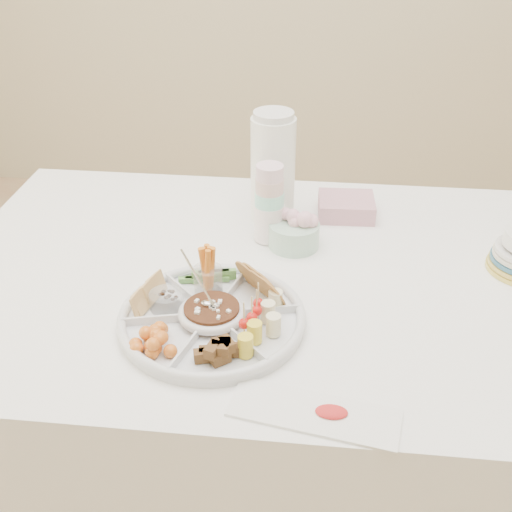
# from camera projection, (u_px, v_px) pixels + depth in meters

# --- Properties ---
(floor) EXTENTS (4.00, 4.00, 0.00)m
(floor) POSITION_uv_depth(u_px,v_px,m) (263.00, 486.00, 1.89)
(floor) COLOR tan
(floor) RESTS_ON ground
(dining_table) EXTENTS (1.52, 1.02, 0.76)m
(dining_table) POSITION_uv_depth(u_px,v_px,m) (264.00, 392.00, 1.70)
(dining_table) COLOR white
(dining_table) RESTS_ON floor
(party_tray) EXTENTS (0.46, 0.46, 0.04)m
(party_tray) POSITION_uv_depth(u_px,v_px,m) (212.00, 316.00, 1.31)
(party_tray) COLOR silver
(party_tray) RESTS_ON dining_table
(bean_dip) EXTENTS (0.14, 0.14, 0.04)m
(bean_dip) POSITION_uv_depth(u_px,v_px,m) (212.00, 313.00, 1.31)
(bean_dip) COLOR #3A1E0F
(bean_dip) RESTS_ON party_tray
(tortillas) EXTENTS (0.13, 0.13, 0.06)m
(tortillas) POSITION_uv_depth(u_px,v_px,m) (262.00, 285.00, 1.37)
(tortillas) COLOR gold
(tortillas) RESTS_ON party_tray
(carrot_cucumber) EXTENTS (0.15, 0.15, 0.11)m
(carrot_cucumber) POSITION_uv_depth(u_px,v_px,m) (207.00, 265.00, 1.40)
(carrot_cucumber) COLOR orange
(carrot_cucumber) RESTS_ON party_tray
(pita_raisins) EXTENTS (0.12, 0.12, 0.05)m
(pita_raisins) POSITION_uv_depth(u_px,v_px,m) (156.00, 293.00, 1.35)
(pita_raisins) COLOR #D8B67E
(pita_raisins) RESTS_ON party_tray
(cherries) EXTENTS (0.15, 0.15, 0.05)m
(cherries) POSITION_uv_depth(u_px,v_px,m) (156.00, 335.00, 1.24)
(cherries) COLOR orange
(cherries) RESTS_ON party_tray
(granola_chunks) EXTENTS (0.12, 0.12, 0.04)m
(granola_chunks) POSITION_uv_depth(u_px,v_px,m) (217.00, 352.00, 1.20)
(granola_chunks) COLOR brown
(granola_chunks) RESTS_ON party_tray
(banana_tomato) EXTENTS (0.12, 0.12, 0.08)m
(banana_tomato) POSITION_uv_depth(u_px,v_px,m) (271.00, 316.00, 1.25)
(banana_tomato) COLOR #D8C26D
(banana_tomato) RESTS_ON party_tray
(cup_stack) EXTENTS (0.10, 0.10, 0.21)m
(cup_stack) POSITION_uv_depth(u_px,v_px,m) (269.00, 202.00, 1.57)
(cup_stack) COLOR beige
(cup_stack) RESTS_ON dining_table
(thermos) EXTENTS (0.13, 0.13, 0.30)m
(thermos) POSITION_uv_depth(u_px,v_px,m) (273.00, 166.00, 1.65)
(thermos) COLOR white
(thermos) RESTS_ON dining_table
(flower_bowl) EXTENTS (0.15, 0.15, 0.09)m
(flower_bowl) POSITION_uv_depth(u_px,v_px,m) (294.00, 229.00, 1.57)
(flower_bowl) COLOR silver
(flower_bowl) RESTS_ON dining_table
(napkin_stack) EXTENTS (0.15, 0.13, 0.05)m
(napkin_stack) POSITION_uv_depth(u_px,v_px,m) (346.00, 207.00, 1.72)
(napkin_stack) COLOR #C88A9A
(napkin_stack) RESTS_ON dining_table
(placemat) EXTENTS (0.31, 0.15, 0.01)m
(placemat) POSITION_uv_depth(u_px,v_px,m) (314.00, 413.00, 1.11)
(placemat) COLOR white
(placemat) RESTS_ON dining_table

